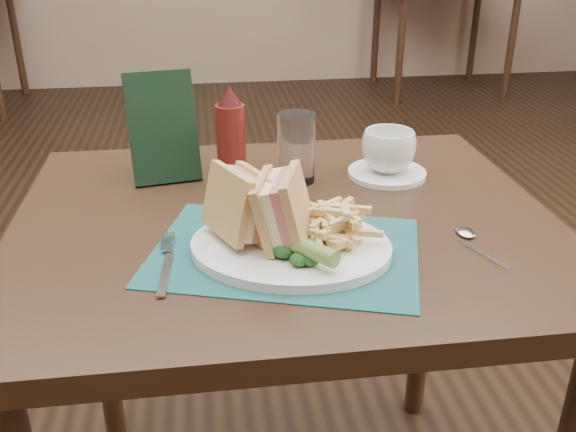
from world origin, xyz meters
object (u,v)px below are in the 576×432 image
object	(u,v)px
table_main	(285,391)
drinking_glass	(296,148)
placemat	(285,251)
saucer	(387,173)
sandwich_half_a	(227,207)
table_bg_right	(440,39)
plate	(291,247)
check_presenter	(163,128)
sandwich_half_b	(269,207)
coffee_cup	(388,151)
ketchup_bottle	(231,136)

from	to	relation	value
table_main	drinking_glass	world-z (taller)	drinking_glass
placemat	saucer	distance (m)	0.36
sandwich_half_a	table_bg_right	bearing A→B (deg)	39.38
plate	check_presenter	bearing A→B (deg)	136.22
table_main	sandwich_half_b	world-z (taller)	sandwich_half_b
placemat	plate	xyz separation A→B (m)	(0.01, -0.00, 0.01)
saucer	coffee_cup	bearing A→B (deg)	0.00
saucer	coffee_cup	distance (m)	0.05
table_bg_right	placemat	bearing A→B (deg)	-113.73
sandwich_half_a	sandwich_half_b	world-z (taller)	sandwich_half_b
table_main	plate	size ratio (longest dim) A/B	3.00
drinking_glass	ketchup_bottle	distance (m)	0.12
plate	check_presenter	distance (m)	0.39
saucer	placemat	bearing A→B (deg)	-130.41
table_bg_right	coffee_cup	xyz separation A→B (m)	(-1.38, -3.39, 0.43)
drinking_glass	table_main	bearing A→B (deg)	-105.39
coffee_cup	check_presenter	world-z (taller)	check_presenter
ketchup_bottle	table_bg_right	bearing A→B (deg)	63.69
sandwich_half_a	check_presenter	bearing A→B (deg)	82.79
table_main	saucer	size ratio (longest dim) A/B	6.00
plate	sandwich_half_b	world-z (taller)	sandwich_half_b
table_bg_right	placemat	world-z (taller)	placemat
saucer	check_presenter	bearing A→B (deg)	173.64
table_bg_right	sandwich_half_b	distance (m)	4.03
ketchup_bottle	check_presenter	world-z (taller)	check_presenter
sandwich_half_a	coffee_cup	bearing A→B (deg)	13.43
coffee_cup	placemat	bearing A→B (deg)	-130.41
plate	coffee_cup	xyz separation A→B (m)	(0.23, 0.28, 0.04)
sandwich_half_b	drinking_glass	world-z (taller)	same
sandwich_half_a	coffee_cup	distance (m)	0.41
placemat	drinking_glass	distance (m)	0.29
drinking_glass	table_bg_right	bearing A→B (deg)	65.38
table_main	sandwich_half_a	xyz separation A→B (m)	(-0.10, -0.11, 0.45)
sandwich_half_b	check_presenter	distance (m)	0.36
table_bg_right	sandwich_half_b	size ratio (longest dim) A/B	7.99
table_bg_right	drinking_glass	distance (m)	3.76
table_bg_right	sandwich_half_a	size ratio (longest dim) A/B	8.17
table_bg_right	sandwich_half_b	world-z (taller)	sandwich_half_b
table_bg_right	plate	world-z (taller)	plate
plate	saucer	world-z (taller)	plate
saucer	drinking_glass	xyz separation A→B (m)	(-0.18, -0.00, 0.06)
table_bg_right	drinking_glass	size ratio (longest dim) A/B	6.92
plate	table_bg_right	bearing A→B (deg)	82.06
table_main	placemat	size ratio (longest dim) A/B	2.29
plate	placemat	bearing A→B (deg)	165.67
sandwich_half_b	ketchup_bottle	bearing A→B (deg)	115.52
placemat	check_presenter	size ratio (longest dim) A/B	1.91
ketchup_bottle	check_presenter	size ratio (longest dim) A/B	0.90
check_presenter	coffee_cup	bearing A→B (deg)	-16.20
table_bg_right	saucer	size ratio (longest dim) A/B	6.00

